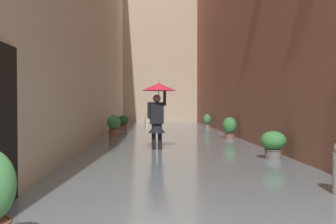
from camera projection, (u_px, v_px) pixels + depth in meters
name	position (u px, v px, depth m)	size (l,w,h in m)	color
ground_plane	(169.00, 140.00, 14.72)	(62.73, 62.73, 0.00)	slate
flood_water	(169.00, 139.00, 14.72)	(6.13, 31.09, 0.09)	slate
building_facade_far	(160.00, 29.00, 27.99)	(8.93, 1.80, 13.88)	tan
person_wading	(158.00, 102.00, 10.95)	(1.00, 1.00, 2.09)	#2D2319
potted_plant_far_right	(123.00, 122.00, 19.86)	(0.57, 0.57, 0.81)	#9E563D
potted_plant_mid_left	(273.00, 144.00, 9.06)	(0.61, 0.61, 0.76)	#66605B
potted_plant_near_left	(230.00, 128.00, 14.35)	(0.52, 0.52, 0.90)	brown
potted_plant_far_left	(207.00, 121.00, 20.05)	(0.40, 0.40, 0.85)	#66605B
potted_plant_near_right	(114.00, 125.00, 15.03)	(0.55, 0.55, 0.96)	#9E563D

